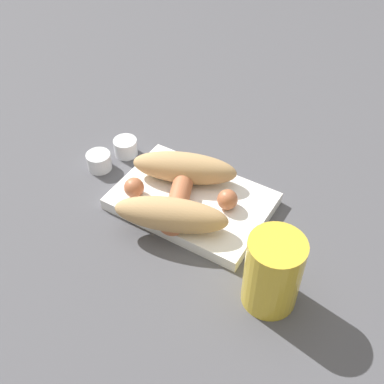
{
  "coord_description": "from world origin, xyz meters",
  "views": [
    {
      "loc": [
        -0.28,
        0.46,
        0.56
      ],
      "look_at": [
        0.0,
        0.0,
        0.03
      ],
      "focal_mm": 45.0,
      "sensor_mm": 36.0,
      "label": 1
    }
  ],
  "objects": [
    {
      "name": "condiment_cup_near",
      "position": [
        0.17,
        -0.05,
        0.01
      ],
      "size": [
        0.04,
        0.04,
        0.03
      ],
      "color": "silver",
      "rests_on": "ground_plane"
    },
    {
      "name": "condiment_cup_far",
      "position": [
        0.18,
        0.01,
        0.01
      ],
      "size": [
        0.04,
        0.04,
        0.03
      ],
      "color": "silver",
      "rests_on": "ground_plane"
    },
    {
      "name": "pickled_veggies",
      "position": [
        0.06,
        -0.04,
        0.02
      ],
      "size": [
        0.07,
        0.07,
        0.0
      ],
      "color": "orange",
      "rests_on": "food_tray"
    },
    {
      "name": "food_tray",
      "position": [
        0.0,
        0.0,
        0.01
      ],
      "size": [
        0.24,
        0.16,
        0.02
      ],
      "color": "white",
      "rests_on": "ground_plane"
    },
    {
      "name": "ground_plane",
      "position": [
        0.0,
        0.0,
        0.0
      ],
      "size": [
        3.0,
        3.0,
        0.0
      ],
      "primitive_type": "plane",
      "color": "#4C4C51"
    },
    {
      "name": "sausage",
      "position": [
        0.01,
        0.02,
        0.04
      ],
      "size": [
        0.17,
        0.15,
        0.03
      ],
      "color": "#B26642",
      "rests_on": "food_tray"
    },
    {
      "name": "drink_glass",
      "position": [
        -0.18,
        0.09,
        0.06
      ],
      "size": [
        0.07,
        0.07,
        0.11
      ],
      "color": "gold",
      "rests_on": "ground_plane"
    },
    {
      "name": "bread_roll",
      "position": [
        0.01,
        0.02,
        0.05
      ],
      "size": [
        0.21,
        0.21,
        0.05
      ],
      "color": "tan",
      "rests_on": "food_tray"
    }
  ]
}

